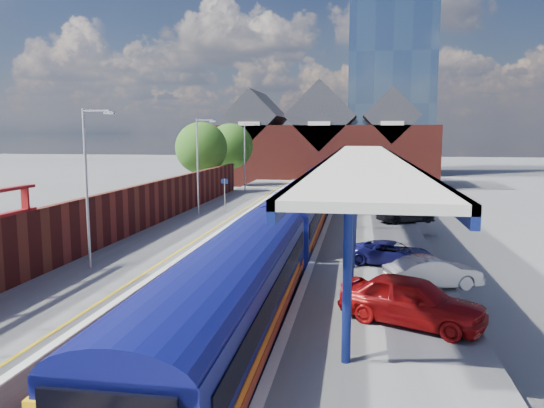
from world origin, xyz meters
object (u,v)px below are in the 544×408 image
at_px(parked_car_silver, 433,273).
at_px(lamp_post_d, 246,153).
at_px(platform_sign, 225,189).
at_px(lamp_post_b, 89,179).
at_px(parked_car_red, 412,300).
at_px(train, 310,197).
at_px(parked_car_blue, 392,253).
at_px(lamp_post_c, 199,160).
at_px(parked_car_dark, 406,214).

bearing_deg(parked_car_silver, lamp_post_d, 2.49).
bearing_deg(platform_sign, lamp_post_b, -94.33).
xyz_separation_m(lamp_post_b, parked_car_red, (13.31, -4.84, -3.22)).
bearing_deg(parked_car_red, train, 38.05).
distance_m(platform_sign, parked_car_blue, 19.22).
bearing_deg(parked_car_silver, platform_sign, 13.66).
xyz_separation_m(train, lamp_post_b, (-7.86, -18.62, 2.87)).
distance_m(parked_car_red, parked_car_silver, 4.32).
bearing_deg(lamp_post_b, platform_sign, 85.67).
bearing_deg(lamp_post_d, train, -59.58).
distance_m(train, parked_car_silver, 20.42).
relative_size(parked_car_silver, parked_car_blue, 0.97).
bearing_deg(parked_car_red, lamp_post_c, 57.53).
height_order(platform_sign, parked_car_dark, platform_sign).
bearing_deg(parked_car_dark, parked_car_red, 151.79).
bearing_deg(parked_car_red, parked_car_blue, 26.17).
xyz_separation_m(lamp_post_d, parked_car_red, (13.31, -36.84, -3.22)).
height_order(parked_car_dark, parked_car_blue, parked_car_dark).
xyz_separation_m(platform_sign, parked_car_red, (11.95, -22.84, -0.92)).
distance_m(lamp_post_c, parked_car_blue, 18.91).
height_order(lamp_post_b, parked_car_dark, lamp_post_b).
relative_size(lamp_post_b, platform_sign, 2.80).
relative_size(lamp_post_b, parked_car_red, 1.55).
relative_size(lamp_post_c, parked_car_silver, 1.89).
distance_m(lamp_post_b, lamp_post_d, 32.00).
distance_m(lamp_post_d, parked_car_silver, 35.91).
xyz_separation_m(lamp_post_c, parked_car_blue, (13.15, -13.14, -3.46)).
bearing_deg(parked_car_blue, parked_car_red, -166.50).
bearing_deg(lamp_post_b, parked_car_silver, -2.71).
bearing_deg(lamp_post_c, parked_car_red, -57.44).
bearing_deg(parked_car_blue, lamp_post_c, 57.31).
bearing_deg(parked_car_dark, lamp_post_c, 61.61).
height_order(lamp_post_b, platform_sign, lamp_post_b).
height_order(lamp_post_c, parked_car_red, lamp_post_c).
height_order(lamp_post_d, platform_sign, lamp_post_d).
xyz_separation_m(lamp_post_d, platform_sign, (1.36, -14.00, -2.30)).
bearing_deg(platform_sign, lamp_post_c, -124.26).
bearing_deg(lamp_post_b, parked_car_blue, 12.26).
bearing_deg(platform_sign, train, 5.45).
height_order(train, parked_car_silver, train).
relative_size(lamp_post_d, parked_car_blue, 1.83).
xyz_separation_m(train, lamp_post_c, (-7.86, -2.62, 2.87)).
relative_size(train, platform_sign, 26.37).
xyz_separation_m(lamp_post_c, lamp_post_d, (0.00, 16.00, 0.00)).
distance_m(train, lamp_post_d, 15.78).
distance_m(parked_car_silver, parked_car_dark, 15.60).
height_order(lamp_post_b, parked_car_silver, lamp_post_b).
bearing_deg(train, parked_car_blue, -71.44).
relative_size(train, parked_car_silver, 17.77).
distance_m(lamp_post_b, platform_sign, 18.20).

